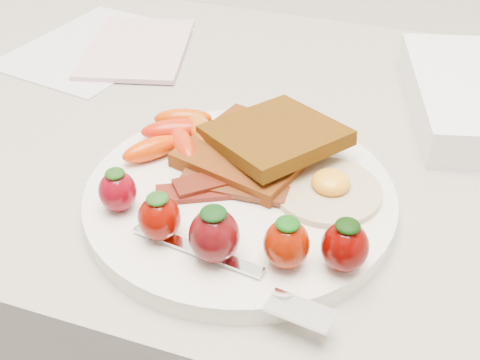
% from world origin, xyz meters
% --- Properties ---
extents(plate, '(0.27, 0.27, 0.02)m').
position_xyz_m(plate, '(0.01, 1.56, 0.91)').
color(plate, white).
rests_on(plate, counter).
extents(toast_lower, '(0.13, 0.13, 0.01)m').
position_xyz_m(toast_lower, '(0.00, 1.61, 0.93)').
color(toast_lower, '#442607').
rests_on(toast_lower, plate).
extents(toast_upper, '(0.15, 0.15, 0.02)m').
position_xyz_m(toast_upper, '(0.02, 1.62, 0.94)').
color(toast_upper, '#411F05').
rests_on(toast_upper, toast_lower).
extents(fried_egg, '(0.12, 0.12, 0.02)m').
position_xyz_m(fried_egg, '(0.08, 1.58, 0.92)').
color(fried_egg, beige).
rests_on(fried_egg, plate).
extents(bacon_strips, '(0.11, 0.09, 0.01)m').
position_xyz_m(bacon_strips, '(-0.00, 1.56, 0.92)').
color(bacon_strips, '#350E0A').
rests_on(bacon_strips, plate).
extents(baby_carrots, '(0.09, 0.11, 0.02)m').
position_xyz_m(baby_carrots, '(-0.07, 1.61, 0.93)').
color(baby_carrots, red).
rests_on(baby_carrots, plate).
extents(strawberries, '(0.22, 0.06, 0.05)m').
position_xyz_m(strawberries, '(0.03, 1.49, 0.94)').
color(strawberries, '#6F020E').
rests_on(strawberries, plate).
extents(fork, '(0.17, 0.06, 0.00)m').
position_xyz_m(fork, '(0.05, 1.46, 0.92)').
color(fork, silver).
rests_on(fork, plate).
extents(paper_sheet, '(0.21, 0.25, 0.00)m').
position_xyz_m(paper_sheet, '(-0.28, 1.81, 0.90)').
color(paper_sheet, silver).
rests_on(paper_sheet, counter).
extents(notepad, '(0.17, 0.21, 0.01)m').
position_xyz_m(notepad, '(-0.22, 1.82, 0.91)').
color(notepad, beige).
rests_on(notepad, paper_sheet).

